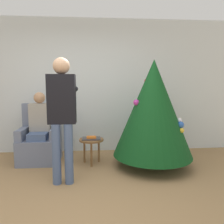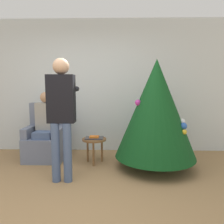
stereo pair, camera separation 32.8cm
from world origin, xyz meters
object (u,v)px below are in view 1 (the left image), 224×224
object	(u,v)px
person_standing	(62,109)
person_seated	(39,124)
armchair	(41,142)
christmas_tree	(153,108)
side_stool	(91,143)

from	to	relation	value
person_standing	person_seated	bearing A→B (deg)	121.19
armchair	person_standing	xyz separation A→B (m)	(0.54, -0.93, 0.69)
christmas_tree	armchair	bearing A→B (deg)	168.14
christmas_tree	person_seated	bearing A→B (deg)	169.01
christmas_tree	person_seated	world-z (taller)	christmas_tree
christmas_tree	side_stool	world-z (taller)	christmas_tree
christmas_tree	armchair	xyz separation A→B (m)	(-1.96, 0.41, -0.64)
christmas_tree	person_seated	size ratio (longest dim) A/B	1.43
person_seated	side_stool	xyz separation A→B (m)	(0.93, -0.19, -0.31)
person_standing	armchair	bearing A→B (deg)	120.34
armchair	person_standing	distance (m)	1.27
side_stool	person_standing	bearing A→B (deg)	-118.59
armchair	person_standing	bearing A→B (deg)	-59.66
christmas_tree	person_standing	size ratio (longest dim) A/B	1.03
person_standing	side_stool	distance (m)	1.04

